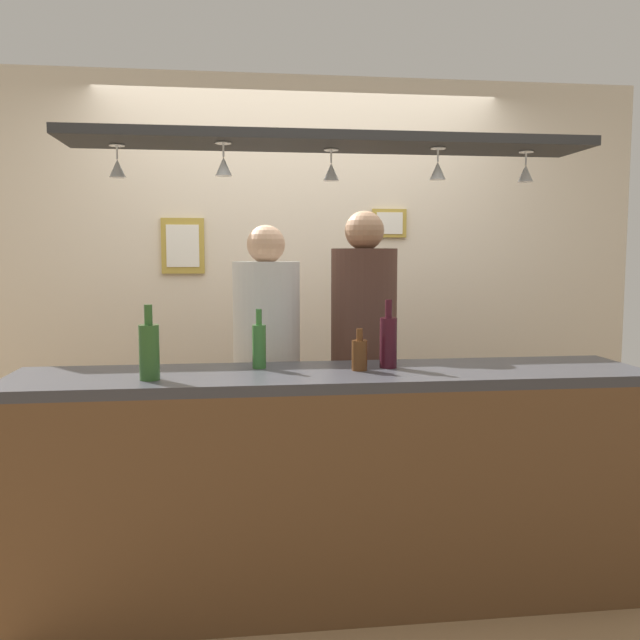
{
  "coord_description": "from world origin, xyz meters",
  "views": [
    {
      "loc": [
        -0.41,
        -3.11,
        1.5
      ],
      "look_at": [
        0.0,
        0.1,
        1.18
      ],
      "focal_mm": 37.22,
      "sensor_mm": 36.0,
      "label": 1
    }
  ],
  "objects_px": {
    "person_right_brown_shirt": "(364,343)",
    "picture_frame_upper_small": "(389,223)",
    "bottle_beer_green_import": "(259,345)",
    "bottle_beer_brown_stubby": "(359,354)",
    "picture_frame_caricature": "(183,246)",
    "person_left_white_patterned_shirt": "(267,354)",
    "bottle_champagne_green": "(149,350)",
    "bottle_wine_dark_red": "(388,341)"
  },
  "relations": [
    {
      "from": "person_left_white_patterned_shirt",
      "to": "person_right_brown_shirt",
      "type": "relative_size",
      "value": 0.96
    },
    {
      "from": "bottle_beer_brown_stubby",
      "to": "picture_frame_caricature",
      "type": "relative_size",
      "value": 0.53
    },
    {
      "from": "person_left_white_patterned_shirt",
      "to": "bottle_champagne_green",
      "type": "xyz_separation_m",
      "value": [
        -0.5,
        -0.7,
        0.13
      ]
    },
    {
      "from": "bottle_wine_dark_red",
      "to": "bottle_beer_brown_stubby",
      "type": "bearing_deg",
      "value": -160.12
    },
    {
      "from": "bottle_champagne_green",
      "to": "picture_frame_caricature",
      "type": "bearing_deg",
      "value": 89.14
    },
    {
      "from": "person_left_white_patterned_shirt",
      "to": "bottle_beer_green_import",
      "type": "relative_size",
      "value": 6.33
    },
    {
      "from": "bottle_beer_green_import",
      "to": "bottle_wine_dark_red",
      "type": "relative_size",
      "value": 0.87
    },
    {
      "from": "bottle_champagne_green",
      "to": "picture_frame_caricature",
      "type": "xyz_separation_m",
      "value": [
        0.02,
        1.51,
        0.43
      ]
    },
    {
      "from": "person_left_white_patterned_shirt",
      "to": "bottle_champagne_green",
      "type": "distance_m",
      "value": 0.87
    },
    {
      "from": "bottle_beer_green_import",
      "to": "bottle_beer_brown_stubby",
      "type": "height_order",
      "value": "bottle_beer_green_import"
    },
    {
      "from": "person_right_brown_shirt",
      "to": "bottle_beer_brown_stubby",
      "type": "bearing_deg",
      "value": -102.68
    },
    {
      "from": "person_left_white_patterned_shirt",
      "to": "picture_frame_caricature",
      "type": "distance_m",
      "value": 1.09
    },
    {
      "from": "bottle_champagne_green",
      "to": "picture_frame_upper_small",
      "type": "xyz_separation_m",
      "value": [
        1.32,
        1.51,
        0.58
      ]
    },
    {
      "from": "picture_frame_caricature",
      "to": "picture_frame_upper_small",
      "type": "bearing_deg",
      "value": 0.0
    },
    {
      "from": "person_right_brown_shirt",
      "to": "bottle_beer_green_import",
      "type": "height_order",
      "value": "person_right_brown_shirt"
    },
    {
      "from": "bottle_beer_green_import",
      "to": "bottle_beer_brown_stubby",
      "type": "distance_m",
      "value": 0.44
    },
    {
      "from": "picture_frame_caricature",
      "to": "bottle_beer_brown_stubby",
      "type": "bearing_deg",
      "value": -58.96
    },
    {
      "from": "person_left_white_patterned_shirt",
      "to": "picture_frame_upper_small",
      "type": "distance_m",
      "value": 1.35
    },
    {
      "from": "person_left_white_patterned_shirt",
      "to": "person_right_brown_shirt",
      "type": "bearing_deg",
      "value": 0.0
    },
    {
      "from": "bottle_beer_green_import",
      "to": "picture_frame_caricature",
      "type": "height_order",
      "value": "picture_frame_caricature"
    },
    {
      "from": "person_right_brown_shirt",
      "to": "bottle_beer_brown_stubby",
      "type": "distance_m",
      "value": 0.61
    },
    {
      "from": "person_left_white_patterned_shirt",
      "to": "bottle_beer_brown_stubby",
      "type": "relative_size",
      "value": 9.14
    },
    {
      "from": "person_right_brown_shirt",
      "to": "picture_frame_upper_small",
      "type": "xyz_separation_m",
      "value": [
        0.32,
        0.81,
        0.66
      ]
    },
    {
      "from": "person_right_brown_shirt",
      "to": "bottle_beer_brown_stubby",
      "type": "xyz_separation_m",
      "value": [
        -0.13,
        -0.59,
        0.03
      ]
    },
    {
      "from": "bottle_beer_green_import",
      "to": "picture_frame_upper_small",
      "type": "distance_m",
      "value": 1.67
    },
    {
      "from": "person_left_white_patterned_shirt",
      "to": "bottle_wine_dark_red",
      "type": "xyz_separation_m",
      "value": [
        0.51,
        -0.55,
        0.13
      ]
    },
    {
      "from": "person_left_white_patterned_shirt",
      "to": "person_right_brown_shirt",
      "type": "xyz_separation_m",
      "value": [
        0.5,
        0.0,
        0.05
      ]
    },
    {
      "from": "person_left_white_patterned_shirt",
      "to": "bottle_beer_green_import",
      "type": "height_order",
      "value": "person_left_white_patterned_shirt"
    },
    {
      "from": "bottle_wine_dark_red",
      "to": "bottle_beer_brown_stubby",
      "type": "height_order",
      "value": "bottle_wine_dark_red"
    },
    {
      "from": "person_right_brown_shirt",
      "to": "person_left_white_patterned_shirt",
      "type": "bearing_deg",
      "value": 180.0
    },
    {
      "from": "bottle_beer_green_import",
      "to": "bottle_wine_dark_red",
      "type": "height_order",
      "value": "bottle_wine_dark_red"
    },
    {
      "from": "bottle_wine_dark_red",
      "to": "bottle_beer_green_import",
      "type": "bearing_deg",
      "value": 173.89
    },
    {
      "from": "person_right_brown_shirt",
      "to": "bottle_beer_green_import",
      "type": "bearing_deg",
      "value": -139.05
    },
    {
      "from": "picture_frame_caricature",
      "to": "bottle_beer_green_import",
      "type": "bearing_deg",
      "value": -72.05
    },
    {
      "from": "bottle_beer_brown_stubby",
      "to": "picture_frame_caricature",
      "type": "xyz_separation_m",
      "value": [
        -0.84,
        1.4,
        0.48
      ]
    },
    {
      "from": "person_right_brown_shirt",
      "to": "bottle_beer_brown_stubby",
      "type": "height_order",
      "value": "person_right_brown_shirt"
    },
    {
      "from": "picture_frame_upper_small",
      "to": "bottle_champagne_green",
      "type": "bearing_deg",
      "value": -131.13
    },
    {
      "from": "person_left_white_patterned_shirt",
      "to": "picture_frame_upper_small",
      "type": "relative_size",
      "value": 7.48
    },
    {
      "from": "bottle_champagne_green",
      "to": "bottle_beer_brown_stubby",
      "type": "bearing_deg",
      "value": 7.11
    },
    {
      "from": "bottle_wine_dark_red",
      "to": "picture_frame_caricature",
      "type": "xyz_separation_m",
      "value": [
        -0.98,
        1.35,
        0.43
      ]
    },
    {
      "from": "person_left_white_patterned_shirt",
      "to": "picture_frame_caricature",
      "type": "bearing_deg",
      "value": 120.44
    },
    {
      "from": "person_right_brown_shirt",
      "to": "picture_frame_caricature",
      "type": "height_order",
      "value": "same"
    }
  ]
}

